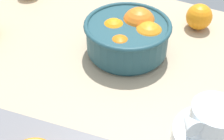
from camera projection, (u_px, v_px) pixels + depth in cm
name	position (u px, v px, depth cm)	size (l,w,h in cm)	color
ground_plane	(119.00, 83.00, 76.60)	(116.34, 88.11, 3.00)	tan
fruit_bowl	(129.00, 36.00, 80.01)	(22.18, 22.18, 11.45)	#234C56
loose_orange_1	(199.00, 17.00, 90.16)	(7.51, 7.51, 7.51)	orange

